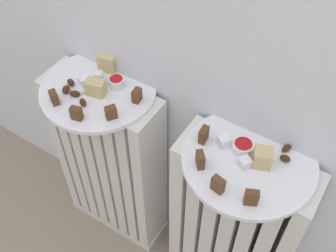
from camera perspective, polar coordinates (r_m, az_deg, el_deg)
radiator_left at (r=1.31m, az=-7.77°, el=-5.39°), size 0.34×0.13×0.64m
radiator_right at (r=1.20m, az=8.74°, el=-14.07°), size 0.34×0.13×0.64m
plate_left at (r=1.07m, az=-9.57°, el=5.01°), size 0.30×0.30×0.01m
plate_right at (r=0.92m, az=11.09°, el=-4.65°), size 0.30×0.30×0.01m
dark_cake_slice_left_0 at (r=1.03m, az=-15.42°, el=3.81°), size 0.03×0.03×0.03m
dark_cake_slice_left_1 at (r=0.98m, az=-12.51°, el=1.71°), size 0.03×0.02×0.03m
dark_cake_slice_left_2 at (r=0.97m, az=-7.86°, el=1.86°), size 0.03×0.03×0.03m
dark_cake_slice_left_3 at (r=1.00m, az=-4.31°, el=4.21°), size 0.02×0.03×0.03m
marble_cake_slice_left_0 at (r=1.03m, az=-9.93°, el=5.20°), size 0.05×0.04×0.04m
marble_cake_slice_left_1 at (r=1.09m, az=-8.34°, el=8.61°), size 0.05×0.04×0.05m
turkish_delight_left_0 at (r=1.07m, az=-11.56°, el=6.06°), size 0.02×0.02×0.02m
turkish_delight_left_1 at (r=1.08m, az=-9.55°, el=6.86°), size 0.03×0.03×0.02m
medjool_date_left_0 at (r=1.02m, az=-11.65°, el=3.20°), size 0.03×0.03×0.02m
medjool_date_left_1 at (r=1.06m, az=-13.87°, el=4.91°), size 0.03×0.03×0.02m
medjool_date_left_2 at (r=1.04m, az=-12.71°, el=4.36°), size 0.03×0.03×0.02m
medjool_date_left_3 at (r=1.08m, az=-13.24°, el=5.87°), size 0.03×0.02×0.02m
jam_bowl_left at (r=1.05m, az=-7.11°, el=6.04°), size 0.04×0.04×0.03m
dark_cake_slice_right_0 at (r=0.92m, az=4.93°, el=-1.21°), size 0.02×0.03×0.04m
dark_cake_slice_right_1 at (r=0.87m, az=4.46°, el=-4.66°), size 0.03×0.03×0.04m
dark_cake_slice_right_2 at (r=0.84m, az=6.90°, el=-8.02°), size 0.03×0.02×0.04m
dark_cake_slice_right_3 at (r=0.84m, az=11.41°, el=-9.63°), size 0.03×0.03×0.04m
marble_cake_slice_right_0 at (r=0.89m, az=12.89°, el=-4.27°), size 0.05×0.05×0.04m
turkish_delight_right_0 at (r=0.89m, az=10.50°, el=-4.97°), size 0.03×0.03×0.02m
turkish_delight_right_1 at (r=0.92m, az=7.73°, el=-2.08°), size 0.03×0.03×0.02m
medjool_date_right_0 at (r=0.94m, az=16.01°, el=-2.94°), size 0.02×0.03×0.01m
medjool_date_right_1 at (r=0.92m, az=15.83°, el=-4.31°), size 0.02×0.02×0.02m
jam_bowl_right at (r=0.92m, az=10.28°, el=-2.78°), size 0.05×0.05×0.02m
fork at (r=1.06m, az=-9.72°, el=5.38°), size 0.05×0.09×0.00m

